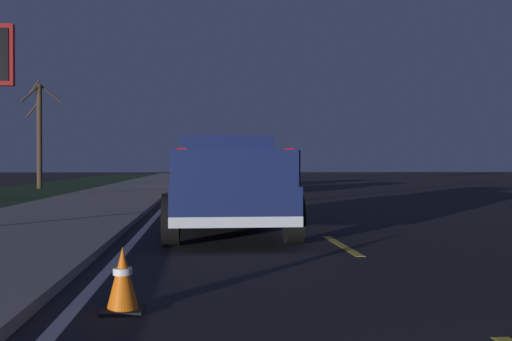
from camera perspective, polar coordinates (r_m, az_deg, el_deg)
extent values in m
plane|color=black|center=(27.78, -0.46, -2.11)|extent=(144.00, 144.00, 0.00)
cube|color=gray|center=(27.90, -12.22, -1.99)|extent=(108.00, 4.00, 0.12)
cube|color=#1E3819|center=(28.95, -22.09, -2.04)|extent=(108.00, 6.00, 0.01)
cube|color=yellow|center=(9.94, 8.04, -6.96)|extent=(2.40, 0.14, 0.01)
cube|color=yellow|center=(16.46, 2.75, -3.96)|extent=(2.40, 0.14, 0.01)
cube|color=yellow|center=(23.11, 0.48, -2.65)|extent=(2.40, 0.14, 0.01)
cube|color=yellow|center=(28.95, -0.65, -1.99)|extent=(2.40, 0.14, 0.01)
cube|color=yellow|center=(34.56, -1.37, -1.57)|extent=(2.40, 0.14, 0.01)
cube|color=yellow|center=(41.33, -1.99, -1.22)|extent=(2.40, 0.14, 0.01)
cube|color=yellow|center=(47.07, -2.36, -1.00)|extent=(2.40, 0.14, 0.01)
cube|color=yellow|center=(53.35, -2.69, -0.81)|extent=(2.40, 0.14, 0.01)
cube|color=yellow|center=(59.57, -2.94, -0.67)|extent=(2.40, 0.14, 0.01)
cube|color=yellow|center=(64.60, -3.11, -0.57)|extent=(2.40, 0.14, 0.01)
cube|color=yellow|center=(70.01, -3.26, -0.48)|extent=(2.40, 0.14, 0.01)
cube|color=yellow|center=(75.12, -3.38, -0.41)|extent=(2.40, 0.14, 0.01)
cube|color=silver|center=(27.71, -7.49, -2.11)|extent=(108.00, 0.14, 0.01)
cube|color=#141E4C|center=(11.68, -2.68, -2.55)|extent=(5.41, 2.03, 0.60)
cube|color=#141E4C|center=(12.85, -2.94, 1.08)|extent=(2.17, 1.85, 0.90)
cube|color=#1E2833|center=(11.80, -2.72, 1.37)|extent=(0.05, 1.44, 0.50)
cube|color=#141E4C|center=(10.57, -7.50, 0.26)|extent=(3.02, 0.10, 0.56)
cube|color=#141E4C|center=(10.67, 2.64, 0.27)|extent=(3.02, 0.10, 0.56)
cube|color=#141E4C|center=(9.00, -1.88, 0.21)|extent=(0.09, 1.88, 0.56)
cube|color=silver|center=(9.04, -1.88, -4.86)|extent=(0.13, 2.00, 0.16)
cube|color=red|center=(9.00, -6.98, 1.48)|extent=(0.06, 0.14, 0.20)
cube|color=red|center=(9.10, 3.15, 1.47)|extent=(0.06, 0.14, 0.20)
cylinder|color=black|center=(13.46, -7.30, -3.20)|extent=(0.84, 0.28, 0.84)
cylinder|color=black|center=(13.55, 1.19, -3.17)|extent=(0.84, 0.28, 0.84)
cylinder|color=black|center=(9.91, -7.99, -4.56)|extent=(0.84, 0.28, 0.84)
cylinder|color=black|center=(10.02, 3.54, -4.50)|extent=(0.84, 0.28, 0.84)
cube|color=silver|center=(33.41, -4.59, -0.58)|extent=(4.40, 1.81, 0.70)
cube|color=#1E2833|center=(33.15, -4.58, 0.50)|extent=(2.47, 1.59, 0.56)
cylinder|color=black|center=(34.91, -6.09, -1.00)|extent=(0.68, 0.22, 0.68)
cylinder|color=black|center=(34.93, -3.14, -1.00)|extent=(0.68, 0.22, 0.68)
cylinder|color=black|center=(31.92, -6.17, -1.15)|extent=(0.68, 0.22, 0.68)
cylinder|color=black|center=(31.94, -2.94, -1.15)|extent=(0.68, 0.22, 0.68)
cube|color=red|center=(31.26, -4.54, -0.56)|extent=(0.08, 1.51, 0.10)
cube|color=maroon|center=(25.65, -4.06, -0.93)|extent=(4.42, 1.86, 0.70)
cube|color=#1E2833|center=(25.39, -4.05, 0.48)|extent=(2.49, 1.62, 0.56)
cylinder|color=black|center=(27.14, -6.07, -1.46)|extent=(0.68, 0.22, 0.68)
cylinder|color=black|center=(27.20, -2.27, -1.45)|extent=(0.68, 0.22, 0.68)
cylinder|color=black|center=(24.15, -6.09, -1.71)|extent=(0.68, 0.22, 0.68)
cylinder|color=black|center=(24.21, -1.82, -1.70)|extent=(0.68, 0.22, 0.68)
cube|color=red|center=(23.50, -3.90, -0.95)|extent=(0.10, 1.51, 0.10)
cylinder|color=#423323|center=(34.78, -19.69, 3.00)|extent=(0.28, 0.28, 5.59)
cylinder|color=#423323|center=(35.00, -18.76, 6.89)|extent=(0.37, 1.17, 1.02)
cylinder|color=#423323|center=(34.70, -20.43, 6.83)|extent=(0.75, 0.85, 1.08)
cylinder|color=#423323|center=(35.17, -20.16, 7.31)|extent=(0.28, 0.72, 0.91)
cylinder|color=#423323|center=(35.28, -20.21, 5.46)|extent=(0.64, 0.94, 0.97)
cube|color=black|center=(5.64, -12.42, -12.70)|extent=(0.36, 0.36, 0.03)
cone|color=orange|center=(5.58, -12.43, -9.80)|extent=(0.28, 0.28, 0.55)
cylinder|color=white|center=(5.57, -12.43, -9.24)|extent=(0.17, 0.17, 0.06)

